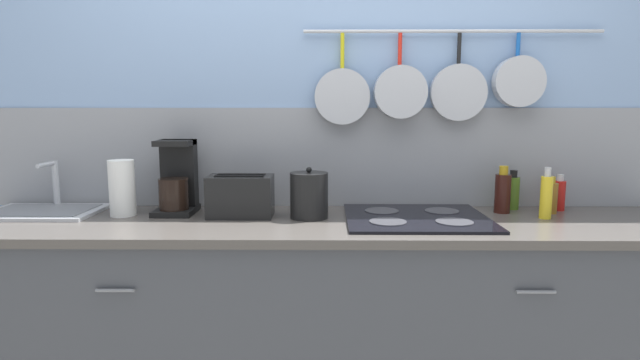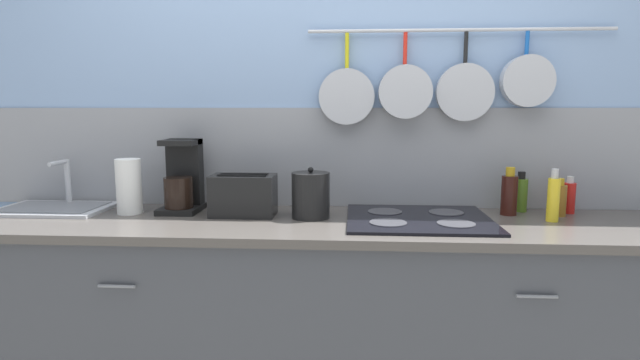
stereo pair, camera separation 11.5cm
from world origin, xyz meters
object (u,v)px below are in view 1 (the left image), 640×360
(paper_towel_roll, at_px, (123,188))
(coffee_maker, at_px, (178,182))
(bottle_dish_soap, at_px, (547,196))
(bottle_cooking_wine, at_px, (551,197))
(bottle_sesame_oil, at_px, (560,195))
(toaster, at_px, (242,196))
(bottle_vinegar, at_px, (504,192))
(kettle, at_px, (310,195))
(bottle_hot_sauce, at_px, (514,192))

(paper_towel_roll, bearing_deg, coffee_maker, 19.74)
(paper_towel_roll, xyz_separation_m, bottle_dish_soap, (1.80, -0.04, -0.02))
(bottle_cooking_wine, xyz_separation_m, bottle_sesame_oil, (0.07, 0.06, 0.00))
(toaster, xyz_separation_m, bottle_dish_soap, (1.29, -0.03, 0.01))
(toaster, height_order, bottle_vinegar, bottle_vinegar)
(kettle, xyz_separation_m, bottle_dish_soap, (0.99, -0.00, -0.00))
(coffee_maker, xyz_separation_m, bottle_cooking_wine, (1.65, -0.01, -0.06))
(bottle_sesame_oil, bearing_deg, toaster, -174.25)
(kettle, bearing_deg, coffee_maker, 169.25)
(kettle, bearing_deg, bottle_vinegar, 7.57)
(toaster, bearing_deg, bottle_hot_sauce, 7.99)
(coffee_maker, height_order, bottle_sesame_oil, coffee_maker)
(bottle_vinegar, xyz_separation_m, bottle_dish_soap, (0.14, -0.12, 0.00))
(bottle_vinegar, xyz_separation_m, bottle_cooking_wine, (0.21, -0.01, -0.02))
(paper_towel_roll, relative_size, bottle_dish_soap, 1.11)
(coffee_maker, relative_size, bottle_sesame_oil, 1.96)
(paper_towel_roll, xyz_separation_m, bottle_sesame_oil, (1.93, 0.13, -0.05))
(bottle_hot_sauce, relative_size, bottle_sesame_oil, 1.09)
(paper_towel_roll, xyz_separation_m, bottle_hot_sauce, (1.73, 0.16, -0.04))
(paper_towel_roll, height_order, coffee_maker, coffee_maker)
(toaster, bearing_deg, bottle_dish_soap, -1.18)
(bottle_hot_sauce, distance_m, bottle_cooking_wine, 0.16)
(toaster, height_order, bottle_cooking_wine, toaster)
(bottle_vinegar, distance_m, bottle_sesame_oil, 0.28)
(toaster, distance_m, bottle_sesame_oil, 1.43)
(bottle_cooking_wine, bearing_deg, bottle_hot_sauce, 145.36)
(toaster, xyz_separation_m, bottle_hot_sauce, (1.22, 0.17, -0.01))
(bottle_vinegar, height_order, bottle_dish_soap, bottle_dish_soap)
(bottle_vinegar, bearing_deg, bottle_dish_soap, -39.41)
(coffee_maker, xyz_separation_m, kettle, (0.59, -0.11, -0.04))
(toaster, xyz_separation_m, kettle, (0.29, -0.02, 0.01))
(bottle_vinegar, bearing_deg, bottle_sesame_oil, 11.04)
(toaster, relative_size, bottle_dish_soap, 1.33)
(toaster, bearing_deg, paper_towel_roll, 178.77)
(toaster, bearing_deg, bottle_cooking_wine, 3.40)
(coffee_maker, distance_m, bottle_dish_soap, 1.59)
(bottle_dish_soap, distance_m, bottle_cooking_wine, 0.13)
(toaster, relative_size, bottle_cooking_wine, 1.77)
(coffee_maker, xyz_separation_m, bottle_sesame_oil, (1.72, 0.06, -0.06))
(paper_towel_roll, height_order, bottle_hot_sauce, paper_towel_roll)
(bottle_vinegar, distance_m, bottle_cooking_wine, 0.21)
(coffee_maker, xyz_separation_m, bottle_dish_soap, (1.58, -0.11, -0.04))
(bottle_sesame_oil, bearing_deg, bottle_cooking_wine, -137.31)
(paper_towel_roll, distance_m, toaster, 0.51)
(bottle_dish_soap, height_order, bottle_cooking_wine, bottle_dish_soap)
(bottle_vinegar, relative_size, bottle_hot_sauce, 1.16)
(kettle, distance_m, bottle_vinegar, 0.86)
(bottle_sesame_oil, bearing_deg, bottle_dish_soap, -128.38)
(kettle, height_order, bottle_dish_soap, same)
(coffee_maker, relative_size, bottle_vinegar, 1.54)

